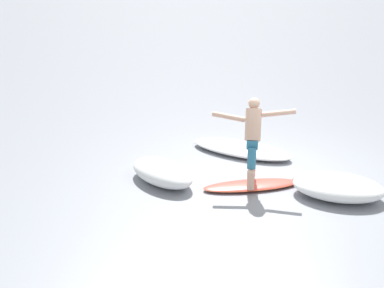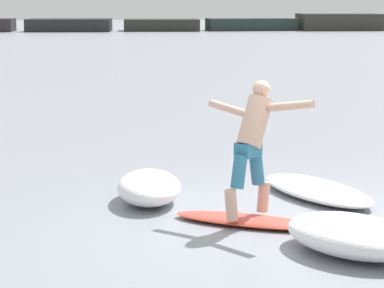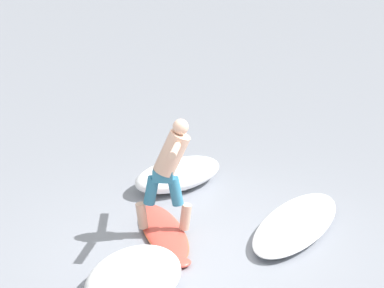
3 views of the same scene
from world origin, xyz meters
The scene contains 7 objects.
ground_plane centered at (0.00, 0.00, 0.00)m, with size 200.00×200.00×0.00m, color gray.
rock_jetty_breakwater centered at (-1.78, 62.00, 0.54)m, with size 64.06×4.92×1.32m.
surfboard centered at (-0.63, -0.09, 0.05)m, with size 1.83×1.33×0.23m.
surfer centered at (-0.59, -0.02, 0.98)m, with size 1.03×1.17×1.52m.
wave_foam_at_tail centered at (0.19, -1.34, 0.18)m, with size 1.65×1.88×0.37m.
wave_foam_at_nose centered at (0.47, 1.26, 0.09)m, with size 1.48×2.32×0.18m.
wave_foam_beside centered at (-1.68, 1.17, 0.19)m, with size 0.87×1.53×0.38m.
Camera 2 is at (-2.36, -9.88, 2.51)m, focal length 85.00 mm.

